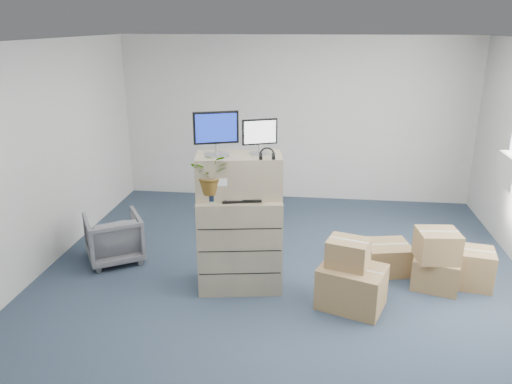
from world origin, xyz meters
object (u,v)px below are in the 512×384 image
filing_cabinet_lower (240,242)px  water_bottle (244,184)px  monitor_left (216,131)px  potted_plant (211,179)px  office_chair (114,236)px  keyboard (242,199)px  monitor_right (260,135)px

filing_cabinet_lower → water_bottle: bearing=53.3°
monitor_left → potted_plant: (-0.04, -0.14, -0.50)m
office_chair → monitor_left: bearing=131.4°
keyboard → office_chair: size_ratio=0.66×
monitor_right → keyboard: size_ratio=0.86×
monitor_right → water_bottle: bearing=170.1°
keyboard → filing_cabinet_lower: bearing=101.5°
monitor_left → potted_plant: monitor_left is taller
monitor_left → monitor_right: monitor_left is taller
keyboard → water_bottle: water_bottle is taller
potted_plant → office_chair: bearing=157.4°
filing_cabinet_lower → water_bottle: (0.05, 0.09, 0.69)m
monitor_right → water_bottle: monitor_right is taller
monitor_left → potted_plant: 0.52m
filing_cabinet_lower → water_bottle: 0.70m
monitor_right → water_bottle: (-0.17, -0.04, -0.57)m
filing_cabinet_lower → monitor_right: size_ratio=2.83×
keyboard → monitor_left: bearing=147.9°
water_bottle → filing_cabinet_lower: bearing=-117.6°
potted_plant → monitor_left: bearing=75.4°
potted_plant → keyboard: bearing=8.2°
monitor_left → potted_plant: bearing=-124.6°
monitor_left → filing_cabinet_lower: bearing=-17.6°
keyboard → water_bottle: 0.23m
filing_cabinet_lower → monitor_left: monitor_left is taller
monitor_left → keyboard: 0.80m
keyboard → water_bottle: bearing=77.1°
monitor_left → office_chair: (-1.49, 0.46, -1.52)m
monitor_right → filing_cabinet_lower: bearing=-172.6°
potted_plant → office_chair: 1.88m
filing_cabinet_lower → potted_plant: bearing=-160.8°
filing_cabinet_lower → monitor_left: size_ratio=2.27×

